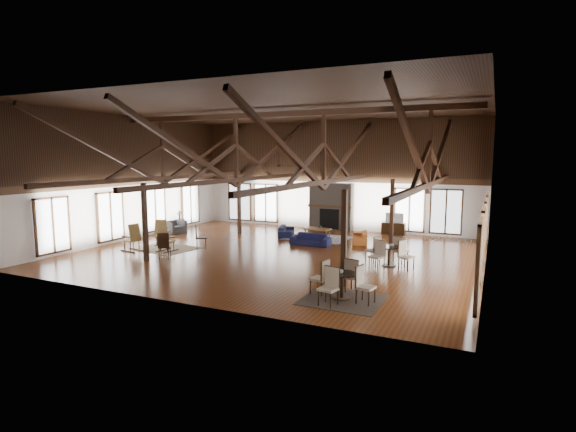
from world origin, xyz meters
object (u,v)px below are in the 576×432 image
at_px(cafe_table_near, 342,281).
at_px(cafe_table_far, 389,252).
at_px(sofa_navy_front, 311,239).
at_px(armchair, 175,227).
at_px(sofa_orange, 360,237).
at_px(sofa_navy_left, 286,231).
at_px(coffee_table, 317,229).
at_px(tv_console, 394,228).

xyz_separation_m(cafe_table_near, cafe_table_far, (0.38, 4.44, -0.00)).
xyz_separation_m(sofa_navy_front, armchair, (-7.80, 0.01, 0.06)).
bearing_deg(sofa_navy_front, sofa_orange, 38.36).
distance_m(sofa_navy_left, armchair, 6.00).
distance_m(sofa_orange, cafe_table_far, 4.61).
xyz_separation_m(sofa_orange, coffee_table, (-2.24, 0.21, 0.19)).
xyz_separation_m(sofa_orange, cafe_table_near, (1.86, -8.46, 0.26)).
height_order(sofa_navy_front, cafe_table_near, cafe_table_near).
xyz_separation_m(sofa_navy_left, tv_console, (4.92, 2.78, 0.05)).
relative_size(sofa_navy_left, cafe_table_far, 0.87).
height_order(cafe_table_near, cafe_table_far, cafe_table_near).
relative_size(sofa_navy_front, sofa_navy_left, 1.05).
distance_m(sofa_navy_front, tv_console, 5.39).
bearing_deg(coffee_table, sofa_orange, 4.81).
distance_m(sofa_navy_front, armchair, 7.80).
height_order(coffee_table, armchair, armchair).
distance_m(sofa_navy_left, coffee_table, 1.74).
height_order(sofa_orange, armchair, armchair).
bearing_deg(cafe_table_near, armchair, 149.05).
relative_size(sofa_navy_front, cafe_table_far, 0.92).
bearing_deg(sofa_navy_left, tv_console, -79.40).
bearing_deg(armchair, cafe_table_near, -106.90).
distance_m(sofa_orange, armchair, 9.81).
bearing_deg(sofa_orange, coffee_table, -110.62).
xyz_separation_m(coffee_table, cafe_table_near, (4.10, -8.67, 0.07)).
distance_m(coffee_table, cafe_table_near, 9.59).
bearing_deg(sofa_navy_left, sofa_navy_front, -149.74).
distance_m(sofa_navy_left, tv_console, 5.65).
bearing_deg(armchair, cafe_table_far, -87.70).
relative_size(sofa_orange, tv_console, 1.45).
xyz_separation_m(sofa_navy_front, tv_console, (2.85, 4.58, 0.04)).
relative_size(sofa_navy_left, coffee_table, 1.22).
distance_m(cafe_table_far, tv_console, 7.17).
height_order(cafe_table_near, tv_console, cafe_table_near).
xyz_separation_m(sofa_navy_left, cafe_table_far, (6.21, -4.27, 0.26)).
height_order(sofa_navy_front, tv_console, tv_console).
xyz_separation_m(sofa_navy_front, coffee_table, (-0.35, 1.75, 0.18)).
distance_m(armchair, cafe_table_far, 12.19).
relative_size(coffee_table, armchair, 1.43).
relative_size(sofa_navy_left, cafe_table_near, 0.85).
height_order(sofa_navy_front, coffee_table, sofa_navy_front).
bearing_deg(cafe_table_far, tv_console, 100.38).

